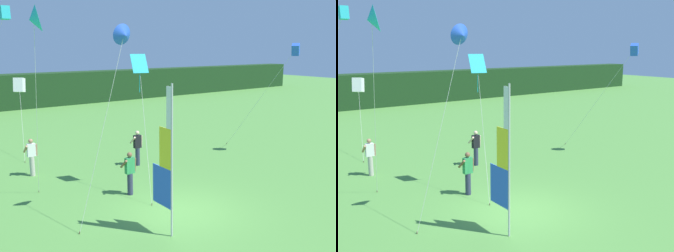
% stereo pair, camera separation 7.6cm
% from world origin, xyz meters
% --- Properties ---
extents(ground_plane, '(120.00, 120.00, 0.00)m').
position_xyz_m(ground_plane, '(0.00, 0.00, 0.00)').
color(ground_plane, '#518E3D').
extents(banner_flag, '(0.06, 1.03, 4.70)m').
position_xyz_m(banner_flag, '(-1.41, -0.96, 2.25)').
color(banner_flag, '#B7B7BC').
rests_on(banner_flag, ground).
extents(person_near_banner, '(0.55, 0.48, 1.74)m').
position_xyz_m(person_near_banner, '(1.64, 5.61, 0.93)').
color(person_near_banner, '#2D334C').
rests_on(person_near_banner, ground).
extents(person_mid_field, '(0.55, 0.48, 1.73)m').
position_xyz_m(person_mid_field, '(-0.65, 2.49, 0.92)').
color(person_mid_field, '#2D334C').
rests_on(person_mid_field, ground).
extents(person_far_left, '(0.55, 0.48, 1.71)m').
position_xyz_m(person_far_left, '(-3.04, 7.07, 0.92)').
color(person_far_left, '#B7B2A3').
rests_on(person_far_left, ground).
extents(kite_blue_box_0, '(1.48, 3.94, 5.91)m').
position_xyz_m(kite_blue_box_0, '(9.33, 2.49, 5.54)').
color(kite_blue_box_0, brown).
rests_on(kite_blue_box_0, ground).
extents(kite_cyan_delta_1, '(0.79, 2.00, 7.12)m').
position_xyz_m(kite_cyan_delta_1, '(-3.71, 3.37, 6.62)').
color(kite_cyan_delta_1, brown).
rests_on(kite_cyan_delta_1, ground).
extents(kite_cyan_box_3, '(2.69, 1.62, 7.61)m').
position_xyz_m(kite_cyan_box_3, '(-3.05, 9.66, 7.24)').
color(kite_cyan_box_3, brown).
rests_on(kite_cyan_box_3, ground).
extents(kite_cyan_diamond_4, '(1.14, 2.29, 5.45)m').
position_xyz_m(kite_cyan_diamond_4, '(0.16, 2.94, 4.86)').
color(kite_cyan_diamond_4, brown).
rests_on(kite_cyan_diamond_4, ground).
extents(kite_blue_delta_5, '(2.19, 0.46, 6.44)m').
position_xyz_m(kite_blue_delta_5, '(-1.83, 0.68, 6.05)').
color(kite_blue_delta_5, brown).
rests_on(kite_blue_delta_5, ground).
extents(kite_white_box_6, '(1.31, 3.69, 4.04)m').
position_xyz_m(kite_white_box_6, '(-1.82, 12.58, 3.60)').
color(kite_white_box_6, brown).
rests_on(kite_white_box_6, ground).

